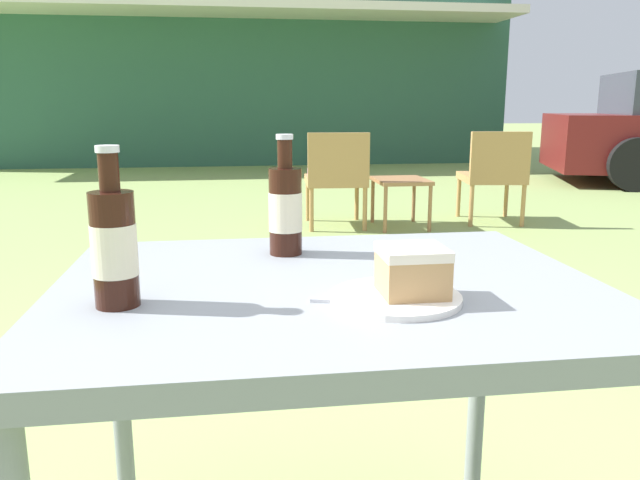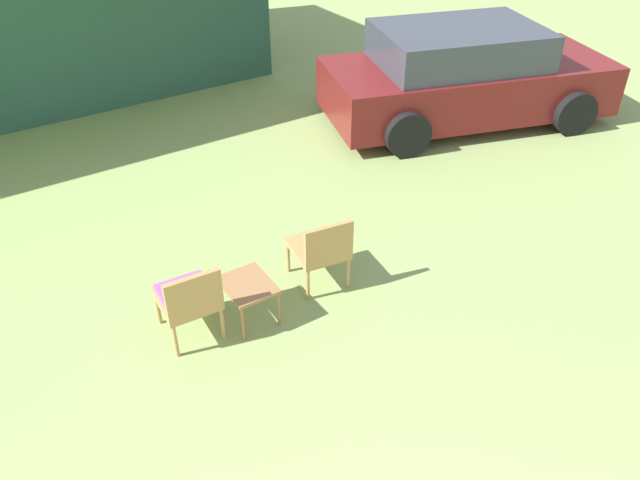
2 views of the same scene
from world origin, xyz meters
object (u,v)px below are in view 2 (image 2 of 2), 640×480
object	(u,v)px
wicker_chair_cushioned	(189,297)
garden_side_table	(248,288)
wicker_chair_plain	(321,248)
parked_car	(464,76)

from	to	relation	value
wicker_chair_cushioned	garden_side_table	world-z (taller)	wicker_chair_cushioned
wicker_chair_plain	garden_side_table	bearing A→B (deg)	11.61
parked_car	garden_side_table	distance (m)	5.20
wicker_chair_cushioned	garden_side_table	xyz separation A→B (m)	(0.53, -0.07, -0.09)
wicker_chair_plain	parked_car	bearing A→B (deg)	-143.17
parked_car	wicker_chair_cushioned	world-z (taller)	parked_car
wicker_chair_plain	garden_side_table	world-z (taller)	wicker_chair_plain
wicker_chair_cushioned	wicker_chair_plain	world-z (taller)	same
parked_car	wicker_chair_plain	world-z (taller)	parked_car
wicker_chair_cushioned	wicker_chair_plain	distance (m)	1.35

